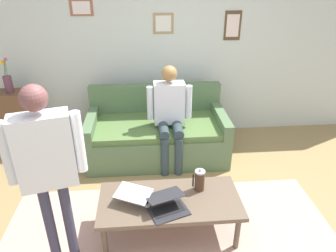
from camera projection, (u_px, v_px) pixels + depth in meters
ground_plane at (178, 235)px, 3.05m from camera, size 7.68×7.68×0.00m
area_rug at (171, 239)px, 3.00m from camera, size 3.21×1.62×0.01m
back_wall at (161, 44)px, 4.39m from camera, size 7.04×0.11×2.70m
couch at (157, 134)px, 4.24m from camera, size 1.80×0.93×0.88m
coffee_table at (170, 203)px, 2.92m from camera, size 1.31×0.62×0.40m
laptop_left at (168, 206)px, 2.76m from camera, size 0.41×0.40×0.14m
laptop_center at (136, 195)px, 2.89m from camera, size 0.41×0.40×0.13m
french_press at (200, 180)px, 2.99m from camera, size 0.12×0.10×0.24m
side_shelf at (17, 121)px, 4.30m from camera, size 0.42×0.32×0.85m
flower_vase at (8, 82)px, 4.05m from camera, size 0.11×0.11×0.45m
person_standing at (46, 160)px, 2.33m from camera, size 0.57×0.28×1.63m
person_seated at (170, 112)px, 3.86m from camera, size 0.55×0.51×1.28m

